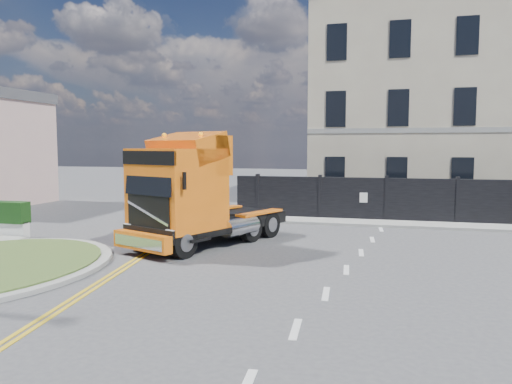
# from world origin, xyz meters

# --- Properties ---
(ground) EXTENTS (120.00, 120.00, 0.00)m
(ground) POSITION_xyz_m (0.00, 0.00, 0.00)
(ground) COLOR #424244
(ground) RESTS_ON ground
(hoarding_fence) EXTENTS (18.80, 0.25, 2.00)m
(hoarding_fence) POSITION_xyz_m (6.55, 9.00, 1.00)
(hoarding_fence) COLOR black
(hoarding_fence) RESTS_ON ground
(georgian_building) EXTENTS (12.30, 10.30, 12.80)m
(georgian_building) POSITION_xyz_m (6.00, 16.50, 5.77)
(georgian_building) COLOR beige
(georgian_building) RESTS_ON ground
(pavement_far) EXTENTS (20.00, 1.60, 0.12)m
(pavement_far) POSITION_xyz_m (6.00, 8.10, 0.06)
(pavement_far) COLOR gray
(pavement_far) RESTS_ON ground
(truck) EXTENTS (4.60, 6.71, 3.78)m
(truck) POSITION_xyz_m (-2.41, 1.46, 1.69)
(truck) COLOR black
(truck) RESTS_ON ground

